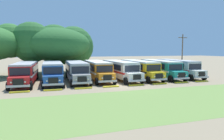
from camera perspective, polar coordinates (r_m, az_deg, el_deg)
ground_plane at (r=25.60m, az=3.12°, el=-4.51°), size 220.00×220.00×0.00m
foreground_grass_strip at (r=18.43m, az=12.38°, el=-8.66°), size 80.00×10.30×0.01m
parked_bus_slot_0 at (r=29.71m, az=-23.24°, el=-0.47°), size 3.07×10.89×2.82m
parked_bus_slot_1 at (r=29.57m, az=-16.42°, el=-0.27°), size 2.86×10.86×2.82m
parked_bus_slot_2 at (r=29.87m, az=-10.00°, el=-0.06°), size 2.92×10.87×2.82m
parked_bus_slot_3 at (r=30.78m, az=-4.15°, el=0.18°), size 2.85×10.86×2.82m
parked_bus_slot_4 at (r=31.10m, az=2.26°, el=0.24°), size 3.02×10.88×2.82m
parked_bus_slot_5 at (r=32.48m, az=7.79°, el=0.43°), size 2.85×10.86×2.82m
parked_bus_slot_6 at (r=34.17m, az=13.45°, el=0.58°), size 2.85×10.86×2.82m
parked_bus_slot_7 at (r=36.12m, az=17.93°, el=0.73°), size 2.70×10.84×2.82m
curb_wheelstop_0 at (r=23.75m, az=-24.60°, el=-5.65°), size 2.00×0.36×0.15m
curb_wheelstop_1 at (r=23.59m, az=-16.32°, el=-5.43°), size 2.00×0.36×0.15m
curb_wheelstop_2 at (r=23.92m, az=-8.12°, el=-5.10°), size 2.00×0.36×0.15m
curb_wheelstop_3 at (r=24.72m, az=-0.30°, el=-4.69°), size 2.00×0.36×0.15m
curb_wheelstop_4 at (r=25.95m, az=6.90°, el=-4.24°), size 2.00×0.36×0.15m
curb_wheelstop_5 at (r=27.54m, az=13.34°, el=-3.77°), size 2.00×0.36×0.15m
curb_wheelstop_6 at (r=29.45m, az=19.02°, el=-3.33°), size 2.00×0.36×0.15m
curb_wheelstop_7 at (r=31.60m, az=23.96°, el=-2.91°), size 2.00×0.36×0.15m
broad_shade_tree at (r=40.32m, az=-15.49°, el=6.92°), size 14.96×14.17×9.68m
utility_pole at (r=39.13m, az=19.20°, el=4.48°), size 1.80×0.20×7.34m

